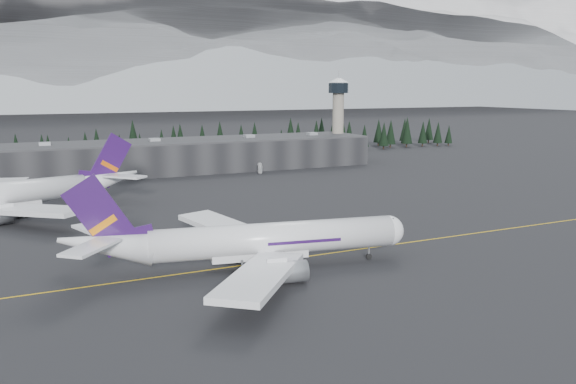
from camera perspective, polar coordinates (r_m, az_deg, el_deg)
name	(u,v)px	position (r m, az deg, el deg)	size (l,w,h in m)	color
ground	(328,250)	(117.61, 4.09, -5.94)	(1400.00, 1400.00, 0.00)	black
taxiline	(333,253)	(115.93, 4.57, -6.18)	(400.00, 0.40, 0.02)	gold
terminal	(180,156)	(231.86, -10.92, 3.65)	(160.00, 30.00, 12.60)	black
control_tower	(338,110)	(261.32, 5.12, 8.32)	(10.00, 10.00, 37.70)	gray
treeline	(160,144)	(267.62, -12.84, 4.73)	(360.00, 20.00, 15.00)	black
mountain_ridge	(61,107)	(1100.59, -22.05, 8.03)	(4400.00, 900.00, 420.00)	white
jet_main	(245,241)	(104.42, -4.40, -5.01)	(64.22, 58.80, 19.02)	white
jet_parked	(11,194)	(165.00, -26.28, -0.16)	(68.75, 62.72, 20.56)	silver
gse_vehicle_a	(91,186)	(199.98, -19.41, 0.57)	(2.63, 5.70, 1.58)	white
gse_vehicle_b	(260,172)	(221.97, -2.82, 2.08)	(1.74, 4.34, 1.48)	silver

